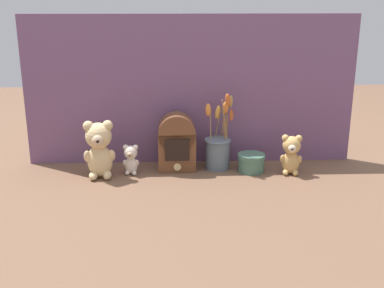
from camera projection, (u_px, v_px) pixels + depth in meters
name	position (u px, v px, depth m)	size (l,w,h in m)	color
ground_plane	(192.00, 174.00, 1.98)	(4.00, 4.00, 0.00)	brown
backdrop_wall	(191.00, 91.00, 2.04)	(1.40, 0.02, 0.63)	#704C70
teddy_bear_large	(99.00, 148.00, 1.91)	(0.13, 0.12, 0.24)	#DBBC84
teddy_bear_medium	(291.00, 154.00, 1.96)	(0.09, 0.08, 0.17)	tan
teddy_bear_small	(131.00, 159.00, 1.97)	(0.07, 0.06, 0.12)	beige
flower_vase	(218.00, 148.00, 2.02)	(0.12, 0.11, 0.33)	slate
vintage_radio	(177.00, 142.00, 2.00)	(0.16, 0.11, 0.24)	brown
decorative_tin_tall	(251.00, 163.00, 2.00)	(0.11, 0.11, 0.08)	#47705B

